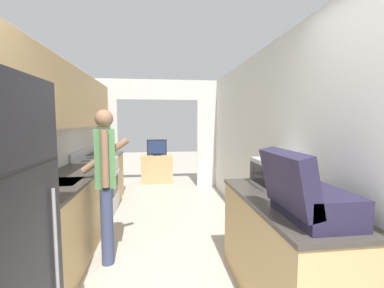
{
  "coord_description": "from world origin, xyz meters",
  "views": [
    {
      "loc": [
        0.03,
        -0.93,
        1.57
      ],
      "look_at": [
        0.53,
        3.01,
        1.21
      ],
      "focal_mm": 24.0,
      "sensor_mm": 36.0,
      "label": 1
    }
  ],
  "objects_px": {
    "range_oven": "(97,186)",
    "microwave": "(275,173)",
    "suitcase": "(305,195)",
    "tv_cabinet": "(157,169)",
    "person": "(106,181)",
    "television": "(157,148)"
  },
  "relations": [
    {
      "from": "suitcase",
      "to": "tv_cabinet",
      "type": "height_order",
      "value": "suitcase"
    },
    {
      "from": "microwave",
      "to": "person",
      "type": "bearing_deg",
      "value": 163.28
    },
    {
      "from": "person",
      "to": "television",
      "type": "distance_m",
      "value": 3.6
    },
    {
      "from": "microwave",
      "to": "tv_cabinet",
      "type": "xyz_separation_m",
      "value": [
        -1.2,
        4.12,
        -0.7
      ]
    },
    {
      "from": "range_oven",
      "to": "suitcase",
      "type": "bearing_deg",
      "value": -55.06
    },
    {
      "from": "range_oven",
      "to": "television",
      "type": "relative_size",
      "value": 2.16
    },
    {
      "from": "range_oven",
      "to": "tv_cabinet",
      "type": "bearing_deg",
      "value": 63.39
    },
    {
      "from": "person",
      "to": "microwave",
      "type": "height_order",
      "value": "person"
    },
    {
      "from": "range_oven",
      "to": "microwave",
      "type": "relative_size",
      "value": 2.24
    },
    {
      "from": "range_oven",
      "to": "tv_cabinet",
      "type": "relative_size",
      "value": 1.36
    },
    {
      "from": "suitcase",
      "to": "tv_cabinet",
      "type": "relative_size",
      "value": 0.74
    },
    {
      "from": "range_oven",
      "to": "microwave",
      "type": "bearing_deg",
      "value": -43.76
    },
    {
      "from": "suitcase",
      "to": "microwave",
      "type": "bearing_deg",
      "value": 78.12
    },
    {
      "from": "microwave",
      "to": "tv_cabinet",
      "type": "height_order",
      "value": "microwave"
    },
    {
      "from": "tv_cabinet",
      "to": "suitcase",
      "type": "bearing_deg",
      "value": -78.19
    },
    {
      "from": "suitcase",
      "to": "person",
      "type": "bearing_deg",
      "value": 139.62
    },
    {
      "from": "person",
      "to": "tv_cabinet",
      "type": "bearing_deg",
      "value": -17.95
    },
    {
      "from": "range_oven",
      "to": "person",
      "type": "relative_size",
      "value": 0.63
    },
    {
      "from": "range_oven",
      "to": "person",
      "type": "bearing_deg",
      "value": -73.12
    },
    {
      "from": "person",
      "to": "tv_cabinet",
      "type": "xyz_separation_m",
      "value": [
        0.52,
        3.61,
        -0.56
      ]
    },
    {
      "from": "range_oven",
      "to": "tv_cabinet",
      "type": "height_order",
      "value": "range_oven"
    },
    {
      "from": "tv_cabinet",
      "to": "television",
      "type": "height_order",
      "value": "television"
    }
  ]
}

